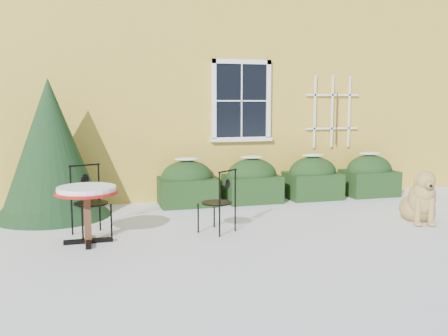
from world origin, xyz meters
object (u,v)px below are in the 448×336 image
object	(u,v)px
evergreen_shrub	(51,162)
bistro_table	(87,196)
patio_chair_near	(219,201)
patio_chair_far	(90,201)
dog	(420,201)

from	to	relation	value
evergreen_shrub	bistro_table	bearing A→B (deg)	-72.98
patio_chair_near	evergreen_shrub	bearing A→B (deg)	-74.53
patio_chair_near	patio_chair_far	bearing A→B (deg)	-49.59
bistro_table	patio_chair_near	bearing A→B (deg)	2.11
evergreen_shrub	patio_chair_near	bearing A→B (deg)	-35.84
patio_chair_far	dog	world-z (taller)	patio_chair_far
bistro_table	dog	xyz separation A→B (m)	(5.21, -0.20, -0.30)
patio_chair_near	dog	world-z (taller)	patio_chair_near
dog	bistro_table	bearing A→B (deg)	-163.59
patio_chair_far	evergreen_shrub	bearing A→B (deg)	92.56
patio_chair_near	dog	distance (m)	3.32
bistro_table	patio_chair_far	world-z (taller)	patio_chair_far
patio_chair_far	dog	distance (m)	5.21
patio_chair_near	patio_chair_far	xyz separation A→B (m)	(-1.86, 0.36, 0.04)
evergreen_shrub	dog	size ratio (longest dim) A/B	2.45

